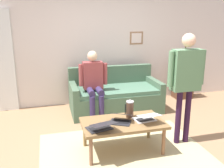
% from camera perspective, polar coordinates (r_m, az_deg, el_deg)
% --- Properties ---
extents(ground_plane, '(7.68, 7.68, 0.00)m').
position_cam_1_polar(ground_plane, '(3.85, 3.26, -14.32)').
color(ground_plane, '#957252').
extents(area_rug, '(2.37, 1.80, 0.01)m').
position_cam_1_polar(area_rug, '(3.69, 2.95, -15.62)').
color(area_rug, tan).
rests_on(area_rug, ground_plane).
extents(back_wall, '(7.04, 0.11, 2.70)m').
position_cam_1_polar(back_wall, '(5.51, -3.70, 9.49)').
color(back_wall, silver).
rests_on(back_wall, ground_plane).
extents(couch, '(1.82, 0.91, 0.88)m').
position_cam_1_polar(couch, '(5.15, 0.65, -2.78)').
color(couch, '#47634C').
rests_on(couch, ground_plane).
extents(coffee_table, '(1.17, 0.66, 0.45)m').
position_cam_1_polar(coffee_table, '(3.59, 2.55, -9.35)').
color(coffee_table, olive).
rests_on(coffee_table, ground_plane).
extents(laptop_left, '(0.34, 0.39, 0.14)m').
position_cam_1_polar(laptop_left, '(3.61, 7.84, -7.76)').
color(laptop_left, silver).
rests_on(laptop_left, coffee_table).
extents(laptop_center, '(0.40, 0.43, 0.14)m').
position_cam_1_polar(laptop_center, '(3.31, -2.58, -9.80)').
color(laptop_center, '#28282D').
rests_on(laptop_center, coffee_table).
extents(laptop_right, '(0.38, 0.37, 0.15)m').
position_cam_1_polar(laptop_right, '(3.55, 1.99, -8.13)').
color(laptop_right, '#28282D').
rests_on(laptop_right, coffee_table).
extents(french_press, '(0.13, 0.11, 0.28)m').
position_cam_1_polar(french_press, '(3.68, 4.12, -5.80)').
color(french_press, '#4C3323').
rests_on(french_press, coffee_table).
extents(side_shelf, '(0.42, 0.32, 0.89)m').
position_cam_1_polar(side_shelf, '(6.15, 16.06, 0.94)').
color(side_shelf, '#503122').
rests_on(side_shelf, ground_plane).
extents(flower_vase, '(0.08, 0.08, 0.43)m').
position_cam_1_polar(flower_vase, '(6.03, 16.48, 6.60)').
color(flower_vase, '#9FA3A6').
rests_on(flower_vase, side_shelf).
extents(person_standing, '(0.58, 0.19, 1.68)m').
position_cam_1_polar(person_standing, '(3.76, 16.68, 1.94)').
color(person_standing, '#2A142D').
rests_on(person_standing, ground_plane).
extents(person_seated, '(0.55, 0.51, 1.28)m').
position_cam_1_polar(person_seated, '(4.72, -4.24, 0.84)').
color(person_seated, '#32274E').
rests_on(person_seated, ground_plane).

